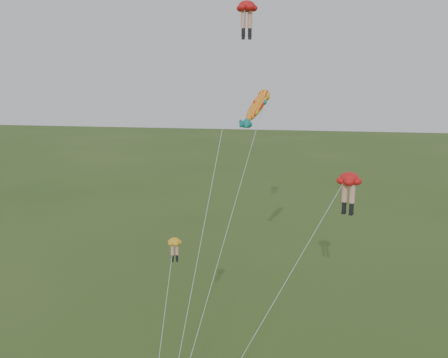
# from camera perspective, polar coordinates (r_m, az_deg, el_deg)

# --- Properties ---
(legs_kite_red_high) EXTENTS (3.27, 16.31, 23.90)m
(legs_kite_red_high) POSITION_cam_1_polar(r_m,az_deg,el_deg) (37.16, 2.52, 18.36)
(legs_kite_red_high) COLOR red
(legs_kite_red_high) RESTS_ON ground
(legs_kite_red_mid) EXTENTS (8.83, 9.20, 12.90)m
(legs_kite_red_mid) POSITION_cam_1_polar(r_m,az_deg,el_deg) (31.51, 13.93, -0.58)
(legs_kite_red_mid) COLOR red
(legs_kite_red_mid) RESTS_ON ground
(legs_kite_yellow) EXTENTS (1.10, 6.09, 9.17)m
(legs_kite_yellow) POSITION_cam_1_polar(r_m,az_deg,el_deg) (30.21, -5.83, -8.39)
(legs_kite_yellow) COLOR gold
(legs_kite_yellow) RESTS_ON ground
(fish_kite) EXTENTS (4.47, 12.77, 18.03)m
(fish_kite) POSITION_cam_1_polar(r_m,az_deg,el_deg) (34.66, 3.80, 8.22)
(fish_kite) COLOR yellow
(fish_kite) RESTS_ON ground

